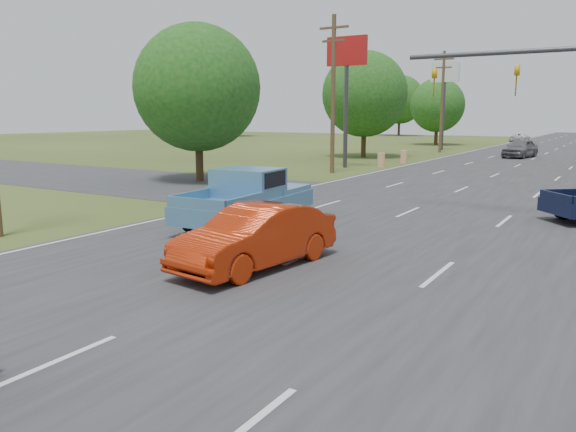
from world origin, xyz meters
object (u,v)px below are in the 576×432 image
Objects in this scene: distant_car_grey at (520,148)px; distant_car_white at (520,137)px; blue_pickup at (249,197)px; red_convertible at (256,237)px.

distant_car_grey is 31.67m from distant_car_white.
blue_pickup is 1.34× the size of distant_car_white.
distant_car_white is (-2.62, 69.16, -0.36)m from blue_pickup.
blue_pickup reaches higher than distant_car_white.
distant_car_grey reaches higher than red_convertible.
blue_pickup reaches higher than distant_car_grey.
blue_pickup is 1.26× the size of distant_car_grey.
distant_car_grey reaches higher than distant_car_white.
distant_car_grey is at bearing 81.79° from blue_pickup.
blue_pickup is 69.21m from distant_car_white.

